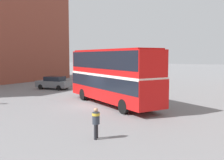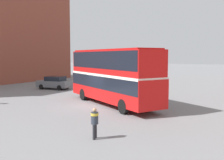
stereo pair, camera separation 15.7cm
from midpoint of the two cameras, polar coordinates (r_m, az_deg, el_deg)
ground_plane at (r=22.06m, az=-4.82°, el=-5.61°), size 240.00×240.00×0.00m
double_decker_bus at (r=22.18m, az=-0.20°, el=1.50°), size 10.99×7.61×4.70m
pedestrian_foreground at (r=13.22m, az=-3.85°, el=-8.68°), size 0.49×0.49×1.58m
parked_car_kerb_near at (r=33.64m, az=-12.67°, el=-0.58°), size 4.51×2.48×1.61m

